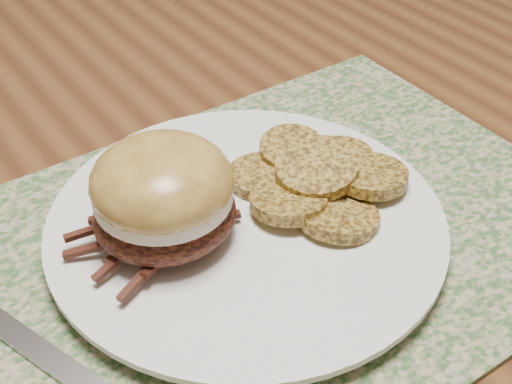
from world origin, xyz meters
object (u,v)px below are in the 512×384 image
Objects in this scene: dinner_plate at (246,226)px; pork_sandwich at (163,196)px; fork at (22,339)px; dining_table at (322,160)px.

pork_sandwich is (-0.05, 0.02, 0.04)m from dinner_plate.
dinner_plate is 0.16m from fork.
dining_table is 0.29m from pork_sandwich.
dinner_plate reaches higher than dining_table.
pork_sandwich is at bearing -154.27° from dining_table.
dinner_plate is 2.60× the size of pork_sandwich.
dining_table is 8.51× the size of fork.
pork_sandwich reaches higher than dinner_plate.
pork_sandwich is at bearing -10.54° from fork.
fork is at bearing -159.46° from dining_table.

